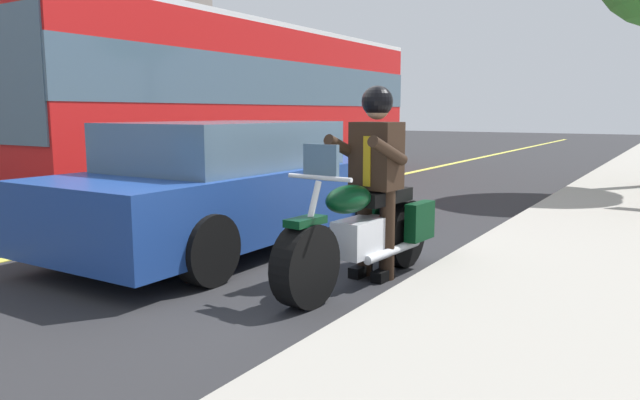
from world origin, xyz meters
TOP-DOWN VIEW (x-y plane):
  - ground_plane at (0.00, 0.00)m, footprint 80.00×80.00m
  - lane_center_stripe at (0.00, -2.00)m, footprint 60.00×0.16m
  - motorcycle_main at (0.39, 1.50)m, footprint 2.22×0.69m
  - rider_main at (0.20, 1.51)m, footprint 0.65×0.58m
  - bus_near at (-5.31, -4.51)m, footprint 11.05×2.70m
  - car_silver at (-0.19, -0.45)m, footprint 4.60×1.92m

SIDE VIEW (x-z plane):
  - ground_plane at x=0.00m, z-range 0.00..0.00m
  - lane_center_stripe at x=0.00m, z-range 0.00..0.01m
  - motorcycle_main at x=0.39m, z-range -0.18..1.08m
  - car_silver at x=-0.19m, z-range -0.01..1.39m
  - rider_main at x=0.20m, z-range 0.17..1.91m
  - bus_near at x=-5.31m, z-range 0.22..3.52m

